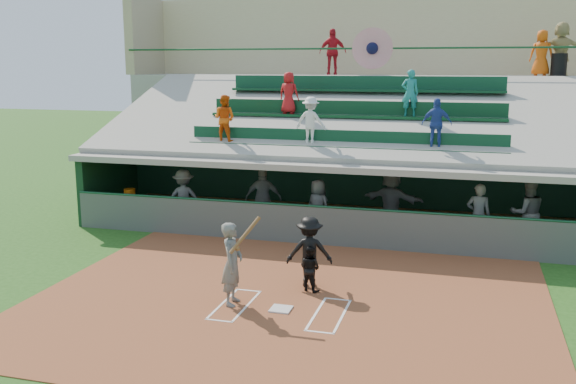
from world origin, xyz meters
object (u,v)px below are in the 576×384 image
(trash_bin, at_px, (559,65))
(home_plate, at_px, (281,309))
(water_cooler, at_px, (130,194))
(catcher, at_px, (310,268))
(batter_at_plate, at_px, (232,263))
(white_table, at_px, (128,210))

(trash_bin, bearing_deg, home_plate, -117.49)
(water_cooler, bearing_deg, trash_bin, 25.70)
(catcher, bearing_deg, water_cooler, -12.50)
(trash_bin, bearing_deg, batter_at_plate, -121.36)
(batter_at_plate, relative_size, trash_bin, 2.44)
(batter_at_plate, distance_m, trash_bin, 15.11)
(water_cooler, height_order, trash_bin, trash_bin)
(batter_at_plate, height_order, water_cooler, batter_at_plate)
(home_plate, relative_size, batter_at_plate, 0.22)
(catcher, bearing_deg, white_table, -11.92)
(catcher, xyz_separation_m, water_cooler, (-7.17, 4.75, 0.36))
(water_cooler, bearing_deg, home_plate, -41.32)
(batter_at_plate, distance_m, water_cooler, 8.33)
(batter_at_plate, xyz_separation_m, catcher, (1.38, 1.25, -0.38))
(catcher, relative_size, water_cooler, 2.87)
(batter_at_plate, relative_size, catcher, 1.88)
(trash_bin, bearing_deg, catcher, -118.96)
(home_plate, bearing_deg, catcher, 76.82)
(catcher, bearing_deg, batter_at_plate, 62.98)
(white_table, relative_size, water_cooler, 2.15)
(white_table, distance_m, water_cooler, 0.53)
(water_cooler, relative_size, trash_bin, 0.45)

